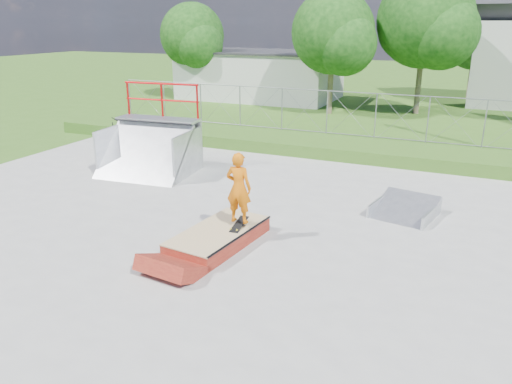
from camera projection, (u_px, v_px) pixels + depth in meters
The scene contains 15 objects.
ground at pixel (202, 239), 12.01m from camera, with size 120.00×120.00×0.00m, color #375F1B.
concrete_pad at pixel (202, 239), 12.01m from camera, with size 20.00×16.00×0.04m, color gray.
grass_berm at pixel (319, 145), 20.15m from camera, with size 24.00×3.00×0.50m, color #375F1B.
grind_box at pixel (218, 237), 11.63m from camera, with size 1.58×2.79×0.39m.
quarter_pipe at pixel (146, 132), 16.65m from camera, with size 2.95×2.50×2.95m, color #A1A4A9, non-canonical shape.
flat_bank_ramp at pixel (404, 209), 13.33m from camera, with size 1.50×1.60×0.46m, color #A1A4A9, non-canonical shape.
skateboard at pixel (239, 225), 11.74m from camera, with size 0.22×0.80×0.02m, color black.
skater at pixel (239, 191), 11.47m from camera, with size 0.61×0.40×1.68m, color #D56409.
concrete_stairs at pixel (134, 127), 22.66m from camera, with size 1.50×1.60×0.80m, color gray, non-canonical shape.
chain_link_fence at pixel (327, 112), 20.64m from camera, with size 20.00×0.06×1.80m, color gray, non-canonical shape.
utility_building_flat at pixel (260, 76), 33.61m from camera, with size 10.00×6.00×3.00m, color silver.
tree_left_near at pixel (336, 36), 26.73m from camera, with size 4.76×4.48×6.65m.
tree_center at pixel (430, 24), 26.50m from camera, with size 5.44×5.12×7.60m.
tree_left_far at pixel (194, 38), 32.40m from camera, with size 4.42×4.16×6.18m.
tree_back_mid at pixel (479, 43), 32.92m from camera, with size 4.08×3.84×5.70m.
Camera 1 is at (5.65, -9.52, 4.98)m, focal length 35.00 mm.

